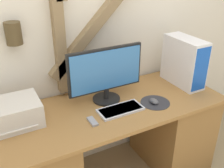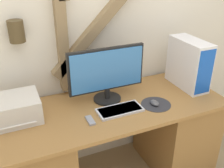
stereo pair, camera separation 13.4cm
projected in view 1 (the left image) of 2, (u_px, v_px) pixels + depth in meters
The scene contains 9 objects.
wall_back at pixel (87, 20), 2.10m from camera, with size 6.40×0.16×2.93m.
desk at pixel (112, 144), 2.21m from camera, with size 1.79×0.72×0.79m.
monitor at pixel (105, 73), 2.01m from camera, with size 0.61×0.22×0.43m.
keyboard at pixel (121, 110), 1.96m from camera, with size 0.34×0.16×0.02m.
mousepad at pixel (155, 103), 2.07m from camera, with size 0.23×0.23×0.00m.
mouse at pixel (154, 101), 2.05m from camera, with size 0.06×0.09×0.03m.
computer_tower at pixel (184, 62), 2.29m from camera, with size 0.17×0.41×0.42m.
printer at pixel (14, 113), 1.79m from camera, with size 0.34×0.30×0.17m.
remote_control at pixel (92, 121), 1.83m from camera, with size 0.04×0.11×0.02m.
Camera 1 is at (-0.82, -1.18, 1.85)m, focal length 42.00 mm.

